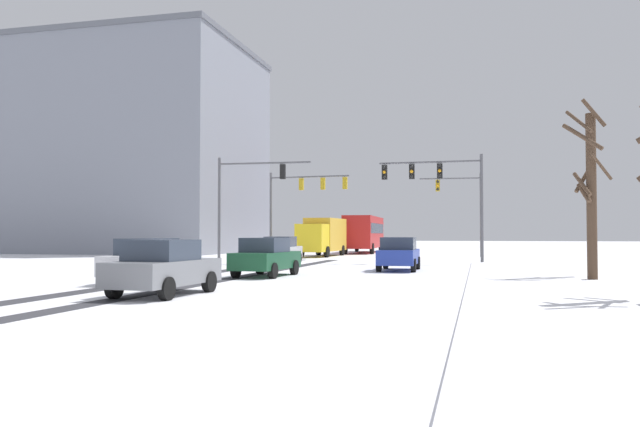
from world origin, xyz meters
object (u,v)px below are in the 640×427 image
(car_white_fourth, at_px, (149,260))
(bare_tree_sidewalk_mid, at_px, (590,189))
(office_building_far_left_block, at_px, (109,152))
(car_grey_fifth, at_px, (164,267))
(car_silver_lead, at_px, (281,250))
(traffic_signal_near_left, at_px, (244,191))
(bus_oncoming, at_px, (364,232))
(traffic_signal_near_right, at_px, (440,184))
(traffic_signal_far_right, at_px, (464,201))
(car_dark_green_third, at_px, (266,257))
(traffic_signal_far_left, at_px, (302,194))
(box_truck_delivery, at_px, (322,236))
(car_blue_second, at_px, (399,254))

(car_white_fourth, relative_size, bare_tree_sidewalk_mid, 0.59)
(office_building_far_left_block, bearing_deg, car_grey_fifth, -55.55)
(car_silver_lead, bearing_deg, traffic_signal_near_left, 173.92)
(bus_oncoming, bearing_deg, traffic_signal_near_right, -68.08)
(traffic_signal_far_right, height_order, car_silver_lead, traffic_signal_far_right)
(traffic_signal_near_left, bearing_deg, car_dark_green_third, -64.78)
(traffic_signal_far_right, relative_size, car_dark_green_third, 1.55)
(traffic_signal_far_right, distance_m, bus_oncoming, 12.87)
(car_dark_green_third, relative_size, bare_tree_sidewalk_mid, 0.59)
(traffic_signal_far_left, relative_size, car_dark_green_third, 1.55)
(car_grey_fifth, relative_size, box_truck_delivery, 0.56)
(traffic_signal_far_left, distance_m, bare_tree_sidewalk_mid, 26.12)
(traffic_signal_far_left, bearing_deg, office_building_far_left_block, 156.57)
(traffic_signal_far_right, xyz_separation_m, bus_oncoming, (-9.39, 8.48, -2.35))
(car_white_fourth, relative_size, bus_oncoming, 0.38)
(bare_tree_sidewalk_mid, bearing_deg, office_building_far_left_block, 143.78)
(bare_tree_sidewalk_mid, bearing_deg, car_white_fourth, -160.30)
(traffic_signal_near_right, distance_m, car_blue_second, 8.72)
(box_truck_delivery, distance_m, office_building_far_left_block, 26.28)
(traffic_signal_far_left, xyz_separation_m, car_silver_lead, (1.54, -10.01, -3.98))
(car_dark_green_third, bearing_deg, traffic_signal_far_right, 72.98)
(traffic_signal_near_left, height_order, car_grey_fifth, traffic_signal_near_left)
(car_grey_fifth, bearing_deg, car_blue_second, 69.91)
(traffic_signal_near_right, xyz_separation_m, car_dark_green_third, (-6.45, -13.09, -3.98))
(car_grey_fifth, relative_size, office_building_far_left_block, 0.15)
(traffic_signal_far_right, distance_m, car_dark_green_third, 26.37)
(car_silver_lead, xyz_separation_m, car_white_fourth, (-0.23, -15.24, 0.00))
(traffic_signal_far_right, height_order, car_grey_fifth, traffic_signal_far_right)
(car_grey_fifth, xyz_separation_m, office_building_far_left_block, (-27.00, 39.35, 9.19))
(traffic_signal_far_right, xyz_separation_m, bare_tree_sidewalk_mid, (5.33, -23.60, -0.78))
(car_blue_second, xyz_separation_m, box_truck_delivery, (-8.29, 18.08, 0.82))
(car_white_fourth, relative_size, box_truck_delivery, 0.56)
(box_truck_delivery, bearing_deg, traffic_signal_near_right, -46.87)
(car_blue_second, height_order, car_white_fourth, same)
(car_silver_lead, relative_size, car_blue_second, 1.01)
(traffic_signal_near_left, xyz_separation_m, car_blue_second, (10.18, -5.67, -3.60))
(bare_tree_sidewalk_mid, bearing_deg, bus_oncoming, 114.66)
(traffic_signal_far_left, height_order, office_building_far_left_block, office_building_far_left_block)
(traffic_signal_far_left, xyz_separation_m, office_building_far_left_block, (-22.86, 9.91, 5.20))
(box_truck_delivery, bearing_deg, car_dark_green_third, -81.89)
(traffic_signal_far_left, xyz_separation_m, car_white_fourth, (1.31, -25.25, -3.98))
(car_grey_fifth, relative_size, bare_tree_sidewalk_mid, 0.59)
(traffic_signal_far_right, relative_size, traffic_signal_far_left, 1.00)
(traffic_signal_far_left, bearing_deg, traffic_signal_near_left, -95.41)
(bus_oncoming, bearing_deg, traffic_signal_far_right, -42.07)
(car_dark_green_third, distance_m, car_grey_fifth, 8.53)
(car_blue_second, height_order, bare_tree_sidewalk_mid, bare_tree_sidewalk_mid)
(car_grey_fifth, bearing_deg, office_building_far_left_block, 124.45)
(bare_tree_sidewalk_mid, bearing_deg, car_grey_fifth, -143.05)
(traffic_signal_far_left, xyz_separation_m, car_grey_fifth, (4.13, -29.44, -3.98))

